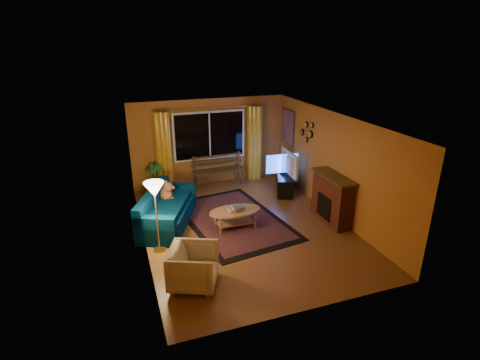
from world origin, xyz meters
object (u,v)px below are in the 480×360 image
object	(u,v)px
floor_lamp	(157,218)
coffee_table	(235,219)
armchair	(193,265)
bench	(219,178)
sofa	(167,208)
tv_console	(284,183)

from	to	relation	value
floor_lamp	coffee_table	bearing A→B (deg)	13.70
armchair	coffee_table	size ratio (longest dim) A/B	0.69
floor_lamp	armchair	bearing A→B (deg)	-72.56
bench	sofa	bearing A→B (deg)	-134.50
bench	tv_console	world-z (taller)	tv_console
floor_lamp	coffee_table	distance (m)	1.92
coffee_table	tv_console	xyz separation A→B (m)	(2.00, 1.58, 0.04)
armchair	tv_console	xyz separation A→B (m)	(3.37, 3.37, -0.16)
sofa	coffee_table	xyz separation A→B (m)	(1.43, -0.64, -0.20)
floor_lamp	tv_console	world-z (taller)	floor_lamp
bench	armchair	world-z (taller)	armchair
tv_console	floor_lamp	bearing A→B (deg)	-128.96
armchair	coffee_table	world-z (taller)	armchair
bench	sofa	size ratio (longest dim) A/B	0.74
bench	coffee_table	xyz separation A→B (m)	(-0.38, -2.65, -0.01)
bench	armchair	bearing A→B (deg)	-113.99
armchair	tv_console	size ratio (longest dim) A/B	0.67
armchair	floor_lamp	xyz separation A→B (m)	(-0.43, 1.35, 0.34)
bench	tv_console	size ratio (longest dim) A/B	1.24
armchair	coffee_table	distance (m)	2.26
floor_lamp	tv_console	bearing A→B (deg)	27.97
bench	floor_lamp	size ratio (longest dim) A/B	1.01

